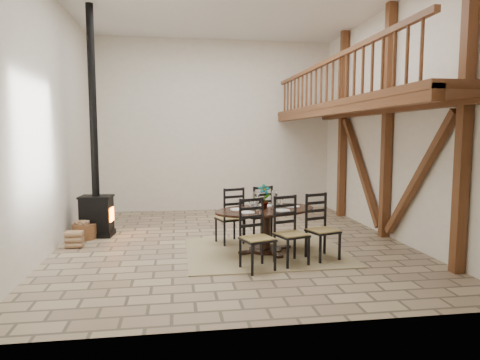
{
  "coord_description": "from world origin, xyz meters",
  "views": [
    {
      "loc": [
        -1.13,
        -8.7,
        2.23
      ],
      "look_at": [
        0.23,
        0.4,
        1.27
      ],
      "focal_mm": 32.0,
      "sensor_mm": 36.0,
      "label": 1
    }
  ],
  "objects": [
    {
      "name": "ground",
      "position": [
        0.0,
        0.0,
        0.0
      ],
      "size": [
        8.0,
        8.0,
        0.0
      ],
      "primitive_type": "plane",
      "color": "tan",
      "rests_on": "ground"
    },
    {
      "name": "rug",
      "position": [
        0.53,
        -0.85,
        0.01
      ],
      "size": [
        3.0,
        2.5,
        0.02
      ],
      "primitive_type": "cube",
      "color": "tan",
      "rests_on": "ground"
    },
    {
      "name": "log_stack",
      "position": [
        -3.16,
        0.02,
        0.17
      ],
      "size": [
        0.33,
        0.24,
        0.34
      ],
      "rotation": [
        0.0,
        0.0,
        -0.03
      ],
      "color": "tan",
      "rests_on": "ground"
    },
    {
      "name": "log_basket",
      "position": [
        -3.12,
        0.76,
        0.18
      ],
      "size": [
        0.5,
        0.5,
        0.42
      ],
      "rotation": [
        0.0,
        0.0,
        -0.1
      ],
      "color": "brown",
      "rests_on": "ground"
    },
    {
      "name": "wood_stove",
      "position": [
        -2.89,
        1.01,
        1.11
      ],
      "size": [
        0.75,
        0.61,
        5.0
      ],
      "rotation": [
        0.0,
        0.0,
        -0.11
      ],
      "color": "black",
      "rests_on": "ground"
    },
    {
      "name": "dining_table",
      "position": [
        0.57,
        -0.97,
        0.45
      ],
      "size": [
        2.38,
        2.61,
        1.31
      ],
      "rotation": [
        0.0,
        0.0,
        0.32
      ],
      "color": "black",
      "rests_on": "ground"
    },
    {
      "name": "room_shell",
      "position": [
        1.19,
        0.0,
        3.01
      ],
      "size": [
        7.02,
        8.02,
        5.01
      ],
      "color": "white",
      "rests_on": "ground"
    }
  ]
}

